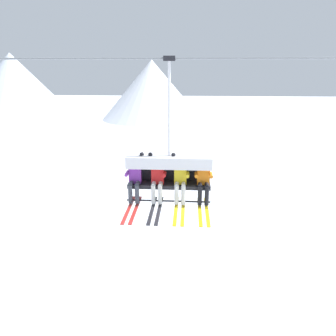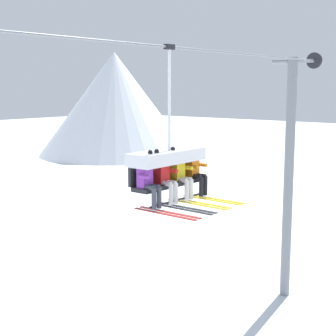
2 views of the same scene
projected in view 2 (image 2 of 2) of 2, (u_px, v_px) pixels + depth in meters
name	position (u px, v px, depth m)	size (l,w,h in m)	color
mountain_peak_east	(115.00, 104.00, 59.76)	(17.76, 17.76, 11.86)	white
lift_tower_far	(289.00, 174.00, 19.05)	(0.36, 1.88, 9.10)	slate
lift_cable	(164.00, 46.00, 11.60)	(18.48, 0.05, 0.05)	slate
chairlift_chair	(167.00, 161.00, 12.21)	(2.21, 0.74, 3.60)	#232328
skier_purple	(149.00, 180.00, 11.44)	(0.48, 1.70, 1.34)	purple
skier_red	(166.00, 177.00, 11.89)	(0.48, 1.70, 1.34)	red
skier_yellow	(182.00, 173.00, 12.35)	(0.48, 1.70, 1.34)	yellow
skier_orange	(196.00, 171.00, 12.81)	(0.46, 1.70, 1.23)	orange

